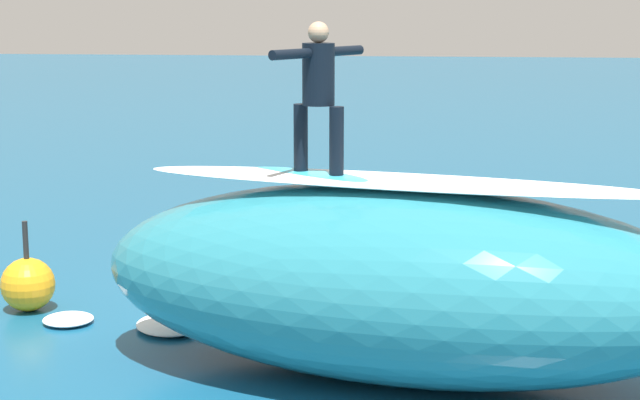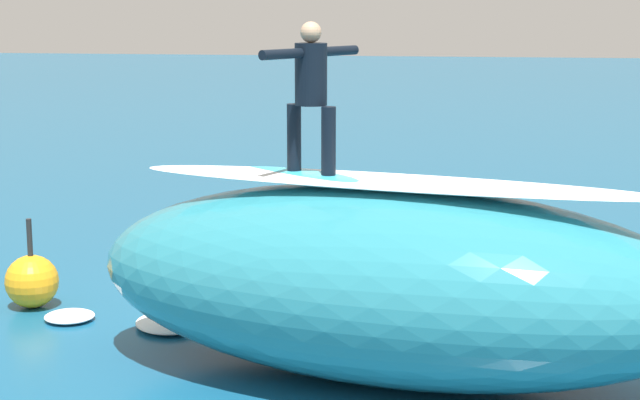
{
  "view_description": "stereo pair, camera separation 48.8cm",
  "coord_description": "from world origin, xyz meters",
  "px_view_note": "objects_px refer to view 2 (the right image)",
  "views": [
    {
      "loc": [
        -0.65,
        12.71,
        3.74
      ],
      "look_at": [
        0.81,
        0.58,
        1.42
      ],
      "focal_mm": 58.83,
      "sensor_mm": 36.0,
      "label": 1
    },
    {
      "loc": [
        -1.13,
        12.64,
        3.74
      ],
      "look_at": [
        0.81,
        0.58,
        1.42
      ],
      "focal_mm": 58.83,
      "sensor_mm": 36.0,
      "label": 2
    }
  ],
  "objects_px": {
    "buoy_marker": "(32,281)",
    "surfer_paddling": "(322,264)",
    "surfer_riding": "(311,86)",
    "surfboard_riding": "(311,177)",
    "surfboard_paddling": "(326,273)"
  },
  "relations": [
    {
      "from": "surfboard_paddling",
      "to": "buoy_marker",
      "type": "height_order",
      "value": "buoy_marker"
    },
    {
      "from": "surfer_riding",
      "to": "surfer_paddling",
      "type": "xyz_separation_m",
      "value": [
        0.46,
        -3.54,
        -2.72
      ]
    },
    {
      "from": "surfboard_riding",
      "to": "surfer_riding",
      "type": "xyz_separation_m",
      "value": [
        0.0,
        0.0,
        0.91
      ]
    },
    {
      "from": "surfboard_paddling",
      "to": "surfer_paddling",
      "type": "height_order",
      "value": "surfer_paddling"
    },
    {
      "from": "buoy_marker",
      "to": "surfer_paddling",
      "type": "bearing_deg",
      "value": -149.41
    },
    {
      "from": "surfboard_riding",
      "to": "surfer_paddling",
      "type": "relative_size",
      "value": 1.1
    },
    {
      "from": "surfer_paddling",
      "to": "buoy_marker",
      "type": "bearing_deg",
      "value": 142.77
    },
    {
      "from": "surfer_riding",
      "to": "surfer_paddling",
      "type": "bearing_deg",
      "value": -52.07
    },
    {
      "from": "surfer_riding",
      "to": "buoy_marker",
      "type": "distance_m",
      "value": 4.84
    },
    {
      "from": "surfboard_riding",
      "to": "surfer_riding",
      "type": "relative_size",
      "value": 1.22
    },
    {
      "from": "surfer_riding",
      "to": "surfer_paddling",
      "type": "distance_m",
      "value": 4.48
    },
    {
      "from": "surfboard_riding",
      "to": "surfer_paddling",
      "type": "distance_m",
      "value": 4.0
    },
    {
      "from": "surfboard_riding",
      "to": "buoy_marker",
      "type": "relative_size",
      "value": 1.63
    },
    {
      "from": "surfer_paddling",
      "to": "buoy_marker",
      "type": "distance_m",
      "value": 3.86
    },
    {
      "from": "surfer_riding",
      "to": "surfboard_paddling",
      "type": "relative_size",
      "value": 0.71
    }
  ]
}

